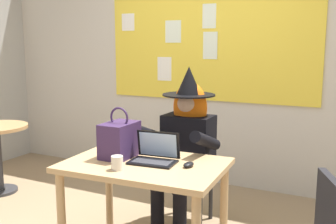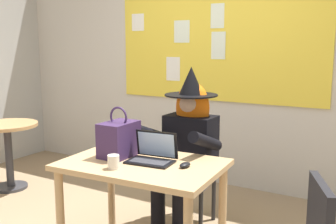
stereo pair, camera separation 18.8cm
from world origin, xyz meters
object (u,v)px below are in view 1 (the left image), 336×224
at_px(computer_mouse, 189,165).
at_px(handbag, 120,139).
at_px(coffee_mug, 117,163).
at_px(person_costumed, 185,138).
at_px(laptop, 155,155).
at_px(chair_at_desk, 190,166).
at_px(desk_main, 145,176).

xyz_separation_m(computer_mouse, handbag, (-0.56, 0.01, 0.12)).
bearing_deg(coffee_mug, person_costumed, 81.33).
xyz_separation_m(person_costumed, computer_mouse, (0.28, -0.57, -0.03)).
distance_m(laptop, handbag, 0.31).
bearing_deg(laptop, person_costumed, 85.25).
bearing_deg(person_costumed, chair_at_desk, -176.00).
height_order(person_costumed, computer_mouse, person_costumed).
relative_size(laptop, handbag, 0.92).
height_order(chair_at_desk, computer_mouse, chair_at_desk).
bearing_deg(coffee_mug, computer_mouse, 33.56).
height_order(chair_at_desk, coffee_mug, chair_at_desk).
distance_m(desk_main, handbag, 0.34).
height_order(desk_main, computer_mouse, computer_mouse).
xyz_separation_m(laptop, coffee_mug, (-0.14, -0.28, -0.00)).
distance_m(person_costumed, computer_mouse, 0.63).
distance_m(computer_mouse, coffee_mug, 0.49).
bearing_deg(computer_mouse, person_costumed, 120.84).
bearing_deg(desk_main, coffee_mug, -110.16).
relative_size(desk_main, handbag, 3.08).
relative_size(laptop, computer_mouse, 3.34).
relative_size(chair_at_desk, laptop, 2.58).
bearing_deg(laptop, computer_mouse, -7.44).
height_order(desk_main, coffee_mug, coffee_mug).
xyz_separation_m(desk_main, person_costumed, (0.05, 0.61, 0.15)).
distance_m(handbag, coffee_mug, 0.33).
xyz_separation_m(chair_at_desk, computer_mouse, (0.28, -0.69, 0.24)).
bearing_deg(laptop, coffee_mug, -122.13).
bearing_deg(coffee_mug, desk_main, 69.84).
bearing_deg(desk_main, handbag, 168.49).
bearing_deg(chair_at_desk, handbag, -27.48).
distance_m(computer_mouse, handbag, 0.57).
height_order(computer_mouse, coffee_mug, coffee_mug).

